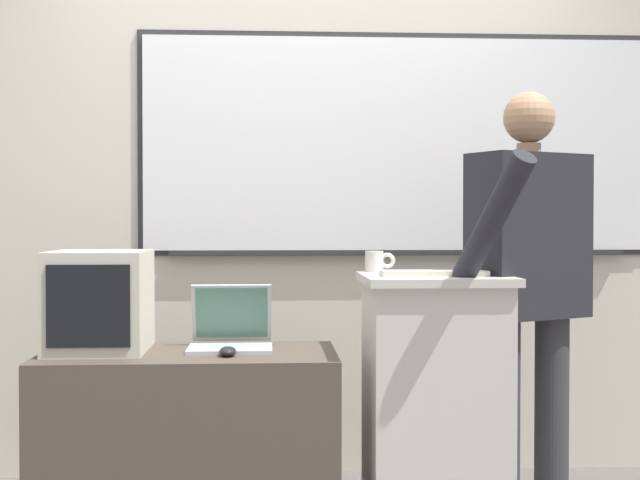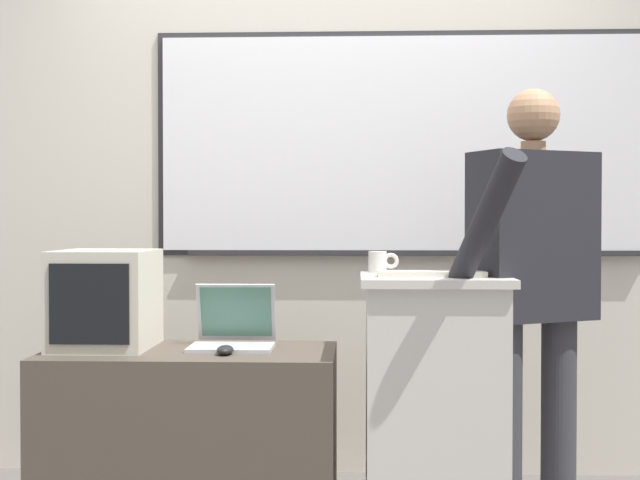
% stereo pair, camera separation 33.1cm
% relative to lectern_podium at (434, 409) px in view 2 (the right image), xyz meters
% --- Properties ---
extents(back_wall, '(6.40, 0.17, 2.88)m').
position_rel_lectern_podium_xyz_m(back_wall, '(-0.39, 0.96, 0.95)').
color(back_wall, beige).
rests_on(back_wall, ground_plane).
extents(lectern_podium, '(0.53, 0.51, 0.98)m').
position_rel_lectern_podium_xyz_m(lectern_podium, '(0.00, 0.00, 0.00)').
color(lectern_podium, beige).
rests_on(lectern_podium, ground_plane).
extents(side_desk, '(1.08, 0.56, 0.69)m').
position_rel_lectern_podium_xyz_m(side_desk, '(-0.90, 0.06, -0.15)').
color(side_desk, '#4C4238').
rests_on(side_desk, ground_plane).
extents(person_presenter, '(0.62, 0.69, 1.66)m').
position_rel_lectern_podium_xyz_m(person_presenter, '(0.36, 0.04, 0.47)').
color(person_presenter, '#333338').
rests_on(person_presenter, ground_plane).
extents(laptop, '(0.31, 0.30, 0.24)m').
position_rel_lectern_podium_xyz_m(laptop, '(-0.75, 0.16, 0.27)').
color(laptop, '#B7BABF').
rests_on(laptop, side_desk).
extents(wireless_keyboard, '(0.38, 0.12, 0.02)m').
position_rel_lectern_podium_xyz_m(wireless_keyboard, '(-0.01, -0.06, 0.50)').
color(wireless_keyboard, beige).
rests_on(wireless_keyboard, lectern_podium).
extents(computer_mouse_by_laptop, '(0.06, 0.10, 0.03)m').
position_rel_lectern_podium_xyz_m(computer_mouse_by_laptop, '(-0.75, -0.05, 0.22)').
color(computer_mouse_by_laptop, black).
rests_on(computer_mouse_by_laptop, side_desk).
extents(crt_monitor, '(0.35, 0.42, 0.37)m').
position_rel_lectern_podium_xyz_m(crt_monitor, '(-1.24, 0.11, 0.39)').
color(crt_monitor, beige).
rests_on(crt_monitor, side_desk).
extents(coffee_mug, '(0.12, 0.07, 0.08)m').
position_rel_lectern_podium_xyz_m(coffee_mug, '(-0.19, 0.19, 0.53)').
color(coffee_mug, silver).
rests_on(coffee_mug, lectern_podium).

